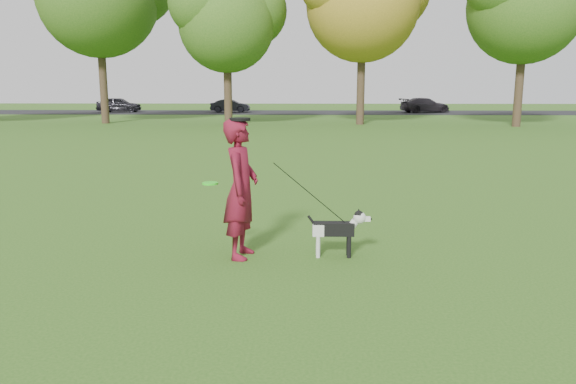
{
  "coord_description": "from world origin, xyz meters",
  "views": [
    {
      "loc": [
        0.43,
        -8.37,
        2.58
      ],
      "look_at": [
        0.22,
        -0.07,
        0.95
      ],
      "focal_mm": 35.0,
      "sensor_mm": 36.0,
      "label": 1
    }
  ],
  "objects_px": {
    "man": "(241,189)",
    "car_left": "(119,105)",
    "dog": "(339,228)",
    "car_right": "(425,105)",
    "car_mid": "(230,106)"
  },
  "relations": [
    {
      "from": "car_left",
      "to": "car_mid",
      "type": "height_order",
      "value": "car_left"
    },
    {
      "from": "car_mid",
      "to": "car_right",
      "type": "distance_m",
      "value": 16.59
    },
    {
      "from": "man",
      "to": "dog",
      "type": "xyz_separation_m",
      "value": [
        1.45,
        0.03,
        -0.59
      ]
    },
    {
      "from": "man",
      "to": "car_right",
      "type": "relative_size",
      "value": 0.49
    },
    {
      "from": "car_left",
      "to": "car_right",
      "type": "bearing_deg",
      "value": -92.72
    },
    {
      "from": "dog",
      "to": "man",
      "type": "bearing_deg",
      "value": -178.68
    },
    {
      "from": "car_right",
      "to": "car_left",
      "type": "bearing_deg",
      "value": 74.97
    },
    {
      "from": "man",
      "to": "car_left",
      "type": "relative_size",
      "value": 0.56
    },
    {
      "from": "dog",
      "to": "car_mid",
      "type": "xyz_separation_m",
      "value": [
        -6.71,
        40.25,
        0.12
      ]
    },
    {
      "from": "dog",
      "to": "car_right",
      "type": "distance_m",
      "value": 41.45
    },
    {
      "from": "man",
      "to": "dog",
      "type": "relative_size",
      "value": 2.15
    },
    {
      "from": "dog",
      "to": "car_left",
      "type": "relative_size",
      "value": 0.26
    },
    {
      "from": "man",
      "to": "car_left",
      "type": "height_order",
      "value": "man"
    },
    {
      "from": "man",
      "to": "car_right",
      "type": "xyz_separation_m",
      "value": [
        11.33,
        40.29,
        -0.4
      ]
    },
    {
      "from": "car_right",
      "to": "man",
      "type": "bearing_deg",
      "value": 149.26
    }
  ]
}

